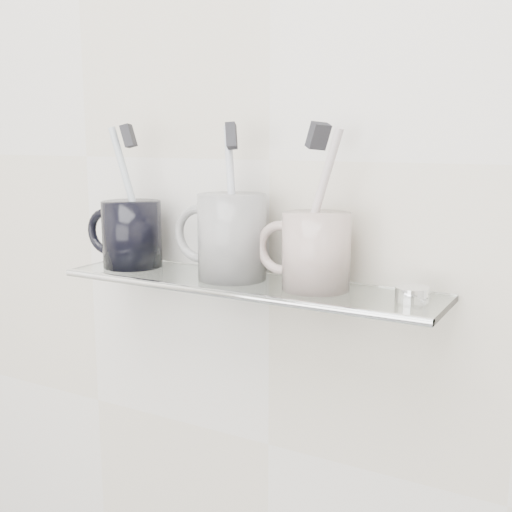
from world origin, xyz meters
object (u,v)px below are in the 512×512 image
Objects in this scene: mug_left at (132,234)px; shelf_glass at (246,284)px; mug_right at (316,251)px; mug_center at (232,237)px.

shelf_glass is at bearing -0.08° from mug_left.
mug_right is at bearing 3.05° from shelf_glass.
mug_left is (-0.19, 0.00, 0.05)m from shelf_glass.
mug_left is at bearing -157.10° from mug_center.
mug_center is at bearing 1.45° from mug_left.
shelf_glass is 0.06m from mug_center.
mug_left is 0.28m from mug_right.
mug_center is (0.16, 0.00, 0.01)m from mug_left.
mug_center reaches higher than shelf_glass.
mug_right is (0.09, 0.00, 0.05)m from shelf_glass.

